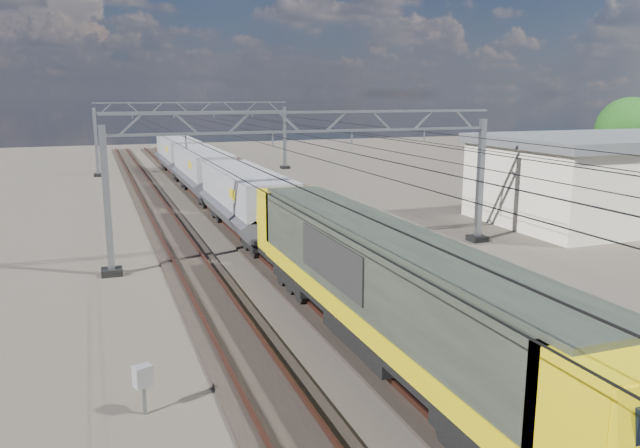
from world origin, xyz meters
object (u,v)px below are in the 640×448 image
object	(u,v)px
catenary_gantry_far	(195,134)
locomotive	(384,283)
catenary_gantry_mid	(313,178)
tree_far	(634,133)
hopper_wagon_third	(178,153)
hopper_wagon_mid	(203,169)
hopper_wagon_lead	(246,197)
trackside_cabinet	(143,377)
industrial_shed	(629,177)

from	to	relation	value
catenary_gantry_far	locomotive	size ratio (longest dim) A/B	0.94
catenary_gantry_mid	tree_far	bearing A→B (deg)	17.89
catenary_gantry_far	hopper_wagon_third	xyz separation A→B (m)	(-2.00, -1.90, -1.67)
locomotive	tree_far	xyz separation A→B (m)	(32.32, 21.78, 2.57)
catenary_gantry_mid	hopper_wagon_mid	world-z (taller)	catenary_gantry_mid
hopper_wagon_lead	trackside_cabinet	size ratio (longest dim) A/B	9.97
hopper_wagon_third	trackside_cabinet	xyz separation A→B (m)	(-7.17, -47.32, -1.24)
locomotive	industrial_shed	world-z (taller)	industrial_shed
hopper_wagon_third	catenary_gantry_mid	bearing A→B (deg)	-86.64
locomotive	catenary_gantry_mid	bearing A→B (deg)	80.53
hopper_wagon_third	tree_far	size ratio (longest dim) A/B	1.69
catenary_gantry_mid	hopper_wagon_lead	world-z (taller)	catenary_gantry_mid
catenary_gantry_far	trackside_cabinet	world-z (taller)	catenary_gantry_far
industrial_shed	locomotive	bearing A→B (deg)	-149.76
locomotive	catenary_gantry_far	bearing A→B (deg)	87.61
catenary_gantry_far	trackside_cabinet	distance (m)	50.14
tree_far	catenary_gantry_far	bearing A→B (deg)	139.15
industrial_shed	hopper_wagon_lead	bearing A→B (deg)	171.23
locomotive	hopper_wagon_mid	xyz separation A→B (m)	(-0.00, 31.90, -0.09)
catenary_gantry_far	tree_far	xyz separation A→B (m)	(30.32, -26.21, 0.99)
industrial_shed	hopper_wagon_mid	bearing A→B (deg)	143.28
catenary_gantry_far	hopper_wagon_mid	distance (m)	16.31
catenary_gantry_far	hopper_wagon_lead	bearing A→B (deg)	-93.78
industrial_shed	tree_far	world-z (taller)	tree_far
hopper_wagon_mid	tree_far	world-z (taller)	tree_far
hopper_wagon_lead	hopper_wagon_mid	bearing A→B (deg)	90.00
hopper_wagon_third	locomotive	bearing A→B (deg)	-90.00
locomotive	trackside_cabinet	world-z (taller)	locomotive
hopper_wagon_mid	industrial_shed	size ratio (longest dim) A/B	0.70
catenary_gantry_far	hopper_wagon_third	distance (m)	3.22
catenary_gantry_mid	trackside_cabinet	bearing A→B (deg)	-124.76
catenary_gantry_mid	hopper_wagon_lead	xyz separation A→B (m)	(-2.00, 5.70, -1.67)
hopper_wagon_lead	industrial_shed	world-z (taller)	industrial_shed
hopper_wagon_third	trackside_cabinet	world-z (taller)	hopper_wagon_third
industrial_shed	tree_far	xyz separation A→B (m)	(8.32, 7.79, 2.17)
hopper_wagon_mid	tree_far	size ratio (longest dim) A/B	1.69
tree_far	industrial_shed	bearing A→B (deg)	-136.88
catenary_gantry_far	locomotive	bearing A→B (deg)	-92.39
catenary_gantry_far	industrial_shed	size ratio (longest dim) A/B	1.07
hopper_wagon_lead	hopper_wagon_mid	distance (m)	14.20
hopper_wagon_mid	hopper_wagon_third	bearing A→B (deg)	90.00
catenary_gantry_far	trackside_cabinet	xyz separation A→B (m)	(-9.17, -49.21, -2.91)
locomotive	hopper_wagon_lead	world-z (taller)	locomotive
locomotive	hopper_wagon_lead	size ratio (longest dim) A/B	1.62
catenary_gantry_mid	tree_far	xyz separation A→B (m)	(30.32, 9.79, 0.99)
hopper_wagon_lead	tree_far	world-z (taller)	tree_far
trackside_cabinet	industrial_shed	world-z (taller)	industrial_shed
hopper_wagon_mid	hopper_wagon_third	distance (m)	14.20
catenary_gantry_far	locomotive	distance (m)	48.06
industrial_shed	tree_far	bearing A→B (deg)	43.12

